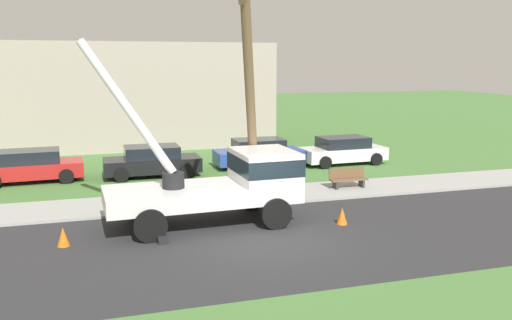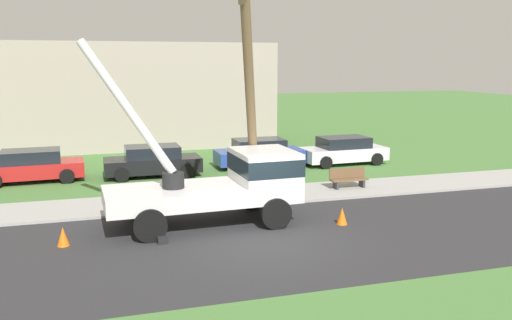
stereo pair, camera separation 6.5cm
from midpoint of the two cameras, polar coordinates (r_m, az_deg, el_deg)
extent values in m
plane|color=#477538|center=(27.61, -6.54, -0.74)|extent=(120.00, 120.00, 0.00)
cube|color=#2B2B2D|center=(16.30, 1.10, -8.50)|extent=(80.00, 7.56, 0.01)
cube|color=#9E9E99|center=(21.06, -3.21, -4.03)|extent=(80.00, 2.77, 0.10)
cube|color=silver|center=(17.51, -8.62, -3.80)|extent=(4.39, 2.56, 0.55)
cube|color=silver|center=(18.18, 1.00, -1.47)|extent=(1.99, 2.47, 1.60)
cube|color=#19232D|center=(18.11, 1.00, -0.38)|extent=(2.01, 2.49, 0.56)
cylinder|color=black|center=(17.39, -8.60, -2.12)|extent=(0.70, 0.70, 0.50)
cylinder|color=silver|center=(17.52, -13.32, 5.42)|extent=(2.93, 1.56, 4.26)
cube|color=black|center=(16.30, -9.70, -8.29)|extent=(0.31, 0.31, 0.20)
cube|color=black|center=(19.05, -11.11, -5.60)|extent=(0.31, 0.31, 0.20)
cylinder|color=black|center=(17.32, 2.21, -5.64)|extent=(1.00, 0.30, 1.00)
cylinder|color=black|center=(19.50, -0.33, -3.82)|extent=(1.00, 0.30, 1.00)
cylinder|color=black|center=(16.37, -10.96, -6.78)|extent=(1.00, 0.30, 1.00)
cylinder|color=black|center=(18.67, -12.00, -4.69)|extent=(1.00, 0.30, 1.00)
cylinder|color=brown|center=(18.41, -0.53, 6.86)|extent=(1.77, 3.60, 8.42)
cone|color=orange|center=(18.05, 9.14, -5.83)|extent=(0.36, 0.36, 0.56)
cone|color=orange|center=(16.75, -19.53, -7.60)|extent=(0.36, 0.36, 0.56)
cube|color=#B21E1E|center=(25.98, -22.45, -0.93)|extent=(4.49, 2.03, 0.65)
cube|color=black|center=(25.88, -22.54, 0.37)|extent=(2.55, 1.79, 0.55)
cylinder|color=black|center=(25.10, -19.19, -1.62)|extent=(0.64, 0.22, 0.64)
cylinder|color=black|center=(26.87, -19.25, -0.87)|extent=(0.64, 0.22, 0.64)
cube|color=black|center=(25.61, -10.74, -0.47)|extent=(4.41, 1.82, 0.65)
cube|color=black|center=(25.51, -10.78, 0.85)|extent=(2.47, 1.67, 0.55)
cylinder|color=black|center=(24.96, -7.19, -1.19)|extent=(0.64, 0.22, 0.64)
cylinder|color=black|center=(26.71, -7.82, -0.45)|extent=(0.64, 0.22, 0.64)
cylinder|color=black|center=(24.68, -13.86, -1.54)|extent=(0.64, 0.22, 0.64)
cylinder|color=black|center=(26.44, -14.05, -0.77)|extent=(0.64, 0.22, 0.64)
cube|color=#263F99|center=(27.41, 0.40, 0.41)|extent=(4.40, 1.81, 0.65)
cube|color=black|center=(27.31, 0.40, 1.65)|extent=(2.47, 1.66, 0.55)
cylinder|color=black|center=(27.08, 3.90, -0.23)|extent=(0.64, 0.22, 0.64)
cylinder|color=black|center=(28.74, 2.64, 0.40)|extent=(0.64, 0.22, 0.64)
cylinder|color=black|center=(26.21, -2.05, -0.56)|extent=(0.64, 0.22, 0.64)
cylinder|color=black|center=(27.92, -2.99, 0.10)|extent=(0.64, 0.22, 0.64)
cube|color=silver|center=(28.55, 9.25, 0.67)|extent=(4.47, 1.97, 0.65)
cube|color=black|center=(28.46, 9.28, 1.86)|extent=(2.53, 1.75, 0.55)
cylinder|color=black|center=(28.54, 12.66, 0.09)|extent=(0.64, 0.22, 0.64)
cylinder|color=black|center=(30.06, 10.87, 0.66)|extent=(0.64, 0.22, 0.64)
cylinder|color=black|center=(27.14, 7.42, -0.27)|extent=(0.64, 0.22, 0.64)
cylinder|color=black|center=(28.74, 5.83, 0.35)|extent=(0.64, 0.22, 0.64)
cube|color=brown|center=(22.75, 9.84, -2.05)|extent=(1.60, 0.44, 0.06)
cube|color=brown|center=(22.87, 9.64, -1.34)|extent=(1.60, 0.06, 0.40)
cube|color=#333338|center=(22.54, 8.46, -2.71)|extent=(0.10, 0.40, 0.45)
cube|color=#333338|center=(23.07, 11.16, -2.50)|extent=(0.10, 0.40, 0.45)
cube|color=#A5998C|center=(35.23, -13.42, 6.67)|extent=(18.00, 6.00, 6.40)
camera|label=1|loc=(0.03, -89.90, 0.02)|focal=38.03mm
camera|label=2|loc=(0.03, 90.10, -0.02)|focal=38.03mm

